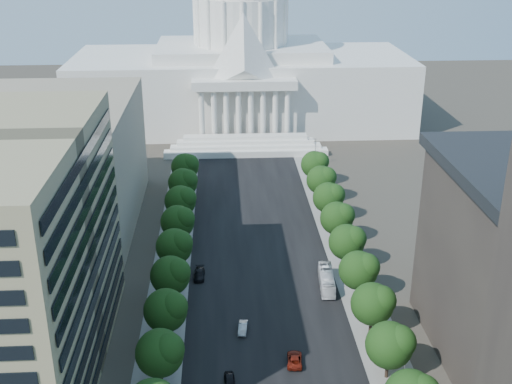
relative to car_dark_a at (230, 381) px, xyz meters
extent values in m
cube|color=black|center=(7.26, 54.47, -0.72)|extent=(30.00, 260.00, 0.01)
cube|color=gray|center=(-11.74, 54.47, -0.72)|extent=(8.00, 260.00, 0.02)
cube|color=gray|center=(26.26, 54.47, -0.72)|extent=(8.00, 260.00, 0.02)
cube|color=white|center=(7.26, 149.47, 11.78)|extent=(120.00, 50.00, 25.00)
cube|color=white|center=(7.26, 149.47, 26.28)|extent=(60.00, 40.00, 4.00)
cube|color=white|center=(7.26, 122.47, 19.78)|extent=(34.00, 8.00, 3.00)
cylinder|color=white|center=(7.26, 149.47, 36.28)|extent=(32.00, 32.00, 16.00)
cube|color=gray|center=(-40.74, 64.47, 14.28)|extent=(38.00, 52.00, 30.00)
cylinder|color=#33261C|center=(-10.74, 0.47, 0.75)|extent=(0.56, 0.56, 2.94)
sphere|color=black|center=(-10.74, 0.47, 5.45)|extent=(7.60, 7.60, 7.60)
sphere|color=black|center=(-9.41, -0.29, 6.59)|extent=(5.32, 5.32, 5.32)
cylinder|color=#33261C|center=(-10.74, 12.47, 0.75)|extent=(0.56, 0.56, 2.94)
sphere|color=black|center=(-10.74, 12.47, 5.45)|extent=(7.60, 7.60, 7.60)
sphere|color=black|center=(-9.41, 11.71, 6.59)|extent=(5.32, 5.32, 5.32)
cylinder|color=#33261C|center=(-10.74, 24.47, 0.75)|extent=(0.56, 0.56, 2.94)
sphere|color=black|center=(-10.74, 24.47, 5.45)|extent=(7.60, 7.60, 7.60)
sphere|color=black|center=(-9.41, 23.71, 6.59)|extent=(5.32, 5.32, 5.32)
cylinder|color=#33261C|center=(-10.74, 36.47, 0.75)|extent=(0.56, 0.56, 2.94)
sphere|color=black|center=(-10.74, 36.47, 5.45)|extent=(7.60, 7.60, 7.60)
sphere|color=black|center=(-9.41, 35.71, 6.59)|extent=(5.32, 5.32, 5.32)
cylinder|color=#33261C|center=(-10.74, 48.47, 0.75)|extent=(0.56, 0.56, 2.94)
sphere|color=black|center=(-10.74, 48.47, 5.45)|extent=(7.60, 7.60, 7.60)
sphere|color=black|center=(-9.41, 47.71, 6.59)|extent=(5.32, 5.32, 5.32)
cylinder|color=#33261C|center=(-10.74, 60.47, 0.75)|extent=(0.56, 0.56, 2.94)
sphere|color=black|center=(-10.74, 60.47, 5.45)|extent=(7.60, 7.60, 7.60)
sphere|color=black|center=(-9.41, 59.71, 6.59)|extent=(5.32, 5.32, 5.32)
cylinder|color=#33261C|center=(-10.74, 72.47, 0.75)|extent=(0.56, 0.56, 2.94)
sphere|color=black|center=(-10.74, 72.47, 5.45)|extent=(7.60, 7.60, 7.60)
sphere|color=black|center=(-9.41, 71.71, 6.59)|extent=(5.32, 5.32, 5.32)
cylinder|color=#33261C|center=(-10.74, 84.47, 0.75)|extent=(0.56, 0.56, 2.94)
sphere|color=black|center=(-10.74, 84.47, 5.45)|extent=(7.60, 7.60, 7.60)
sphere|color=black|center=(-9.41, 83.71, 6.59)|extent=(5.32, 5.32, 5.32)
cylinder|color=#33261C|center=(25.26, 0.47, 0.75)|extent=(0.56, 0.56, 2.94)
sphere|color=black|center=(25.26, 0.47, 5.45)|extent=(7.60, 7.60, 7.60)
sphere|color=black|center=(26.59, -0.29, 6.59)|extent=(5.32, 5.32, 5.32)
cylinder|color=#33261C|center=(25.26, 12.47, 0.75)|extent=(0.56, 0.56, 2.94)
sphere|color=black|center=(25.26, 12.47, 5.45)|extent=(7.60, 7.60, 7.60)
sphere|color=black|center=(26.59, 11.71, 6.59)|extent=(5.32, 5.32, 5.32)
cylinder|color=#33261C|center=(25.26, 24.47, 0.75)|extent=(0.56, 0.56, 2.94)
sphere|color=black|center=(25.26, 24.47, 5.45)|extent=(7.60, 7.60, 7.60)
sphere|color=black|center=(26.59, 23.71, 6.59)|extent=(5.32, 5.32, 5.32)
cylinder|color=#33261C|center=(25.26, 36.47, 0.75)|extent=(0.56, 0.56, 2.94)
sphere|color=black|center=(25.26, 36.47, 5.45)|extent=(7.60, 7.60, 7.60)
sphere|color=black|center=(26.59, 35.71, 6.59)|extent=(5.32, 5.32, 5.32)
cylinder|color=#33261C|center=(25.26, 48.47, 0.75)|extent=(0.56, 0.56, 2.94)
sphere|color=black|center=(25.26, 48.47, 5.45)|extent=(7.60, 7.60, 7.60)
sphere|color=black|center=(26.59, 47.71, 6.59)|extent=(5.32, 5.32, 5.32)
cylinder|color=#33261C|center=(25.26, 60.47, 0.75)|extent=(0.56, 0.56, 2.94)
sphere|color=black|center=(25.26, 60.47, 5.45)|extent=(7.60, 7.60, 7.60)
sphere|color=black|center=(26.59, 59.71, 6.59)|extent=(5.32, 5.32, 5.32)
cylinder|color=#33261C|center=(25.26, 72.47, 0.75)|extent=(0.56, 0.56, 2.94)
sphere|color=black|center=(25.26, 72.47, 5.45)|extent=(7.60, 7.60, 7.60)
sphere|color=black|center=(26.59, 71.71, 6.59)|extent=(5.32, 5.32, 5.32)
cylinder|color=#33261C|center=(25.26, 84.47, 0.75)|extent=(0.56, 0.56, 2.94)
sphere|color=black|center=(25.26, 84.47, 5.45)|extent=(7.60, 7.60, 7.60)
sphere|color=black|center=(26.59, 83.71, 6.59)|extent=(5.32, 5.32, 5.32)
cylinder|color=gray|center=(27.76, -0.53, 3.78)|extent=(0.18, 0.18, 9.00)
cylinder|color=gray|center=(26.56, -0.53, 8.08)|extent=(2.40, 0.14, 0.14)
sphere|color=gray|center=(25.46, -0.53, 7.98)|extent=(0.44, 0.44, 0.44)
cylinder|color=gray|center=(27.76, 24.47, 3.78)|extent=(0.18, 0.18, 9.00)
cylinder|color=gray|center=(26.56, 24.47, 8.08)|extent=(2.40, 0.14, 0.14)
sphere|color=gray|center=(25.46, 24.47, 7.98)|extent=(0.44, 0.44, 0.44)
cylinder|color=gray|center=(27.76, 49.47, 3.78)|extent=(0.18, 0.18, 9.00)
cylinder|color=gray|center=(26.56, 49.47, 8.08)|extent=(2.40, 0.14, 0.14)
sphere|color=gray|center=(25.46, 49.47, 7.98)|extent=(0.44, 0.44, 0.44)
cylinder|color=gray|center=(27.76, 74.47, 3.78)|extent=(0.18, 0.18, 9.00)
cylinder|color=gray|center=(26.56, 74.47, 8.08)|extent=(2.40, 0.14, 0.14)
sphere|color=gray|center=(25.46, 74.47, 7.98)|extent=(0.44, 0.44, 0.44)
cylinder|color=gray|center=(27.76, 99.47, 3.78)|extent=(0.18, 0.18, 9.00)
cylinder|color=gray|center=(26.56, 99.47, 8.08)|extent=(2.40, 0.14, 0.14)
sphere|color=gray|center=(25.46, 99.47, 7.98)|extent=(0.44, 0.44, 0.44)
imported|color=black|center=(0.00, 0.00, 0.00)|extent=(1.95, 4.34, 1.45)
imported|color=#A6A8AE|center=(2.63, 14.44, -0.01)|extent=(2.03, 4.49, 1.43)
imported|color=maroon|center=(10.87, 4.84, 0.01)|extent=(2.91, 5.47, 1.46)
imported|color=black|center=(-5.65, 34.12, 0.06)|extent=(2.36, 5.45, 1.56)
imported|color=white|center=(20.06, 29.04, 0.85)|extent=(3.49, 11.47, 3.15)
camera|label=1|loc=(-0.47, -82.49, 66.16)|focal=45.00mm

